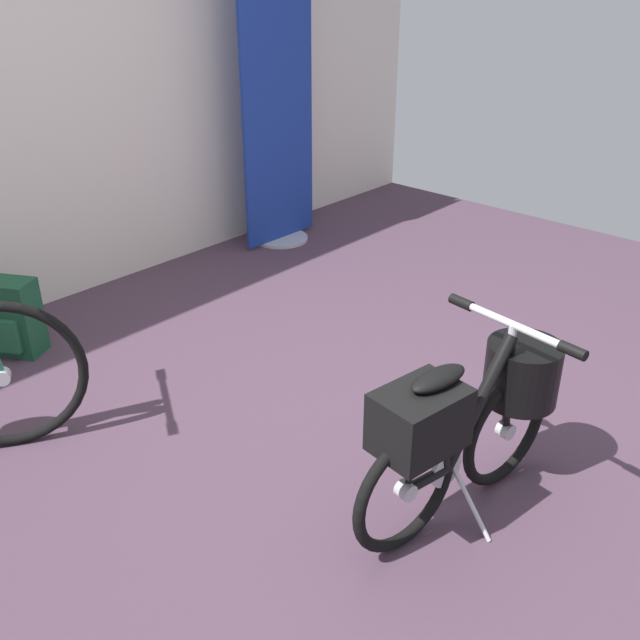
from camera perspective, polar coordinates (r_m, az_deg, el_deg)
ground_plane at (r=2.79m, az=2.35°, el=-11.31°), size 6.25×6.25×0.00m
back_wall at (r=3.98m, az=-24.07°, el=20.48°), size 6.25×0.10×2.84m
floor_banner_stand at (r=4.68m, az=-3.35°, el=15.97°), size 0.60×0.36×1.84m
folding_bike_foreground at (r=2.44m, az=11.98°, el=-7.48°), size 0.95×0.53×0.68m
backpack_on_floor at (r=3.74m, az=-23.66°, el=0.19°), size 0.28×0.34×0.38m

